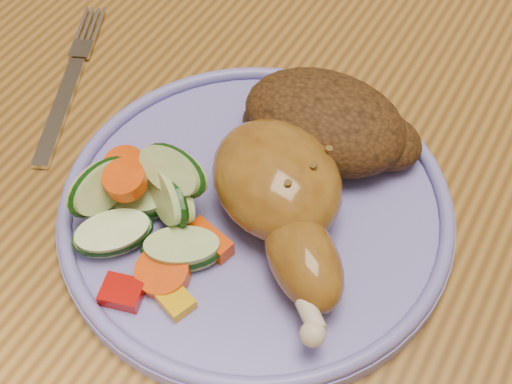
# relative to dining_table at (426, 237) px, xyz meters

# --- Properties ---
(dining_table) EXTENTS (0.90, 1.40, 0.75)m
(dining_table) POSITION_rel_dining_table_xyz_m (0.00, 0.00, 0.00)
(dining_table) COLOR olive
(dining_table) RESTS_ON ground
(plate) EXTENTS (0.27, 0.27, 0.01)m
(plate) POSITION_rel_dining_table_xyz_m (-0.10, -0.10, 0.09)
(plate) COLOR #736EC5
(plate) RESTS_ON dining_table
(plate_rim) EXTENTS (0.27, 0.27, 0.01)m
(plate_rim) POSITION_rel_dining_table_xyz_m (-0.10, -0.10, 0.10)
(plate_rim) COLOR #736EC5
(plate_rim) RESTS_ON plate
(chicken_leg) EXTENTS (0.15, 0.15, 0.05)m
(chicken_leg) POSITION_rel_dining_table_xyz_m (-0.08, -0.10, 0.12)
(chicken_leg) COLOR #8B5C1D
(chicken_leg) RESTS_ON plate
(rice_pilaf) EXTENTS (0.13, 0.09, 0.05)m
(rice_pilaf) POSITION_rel_dining_table_xyz_m (-0.09, -0.03, 0.12)
(rice_pilaf) COLOR #452911
(rice_pilaf) RESTS_ON plate
(vegetable_pile) EXTENTS (0.12, 0.12, 0.06)m
(vegetable_pile) POSITION_rel_dining_table_xyz_m (-0.16, -0.15, 0.11)
(vegetable_pile) COLOR #A50A05
(vegetable_pile) RESTS_ON plate
(fork) EXTENTS (0.08, 0.15, 0.00)m
(fork) POSITION_rel_dining_table_xyz_m (-0.29, -0.07, 0.09)
(fork) COLOR silver
(fork) RESTS_ON dining_table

